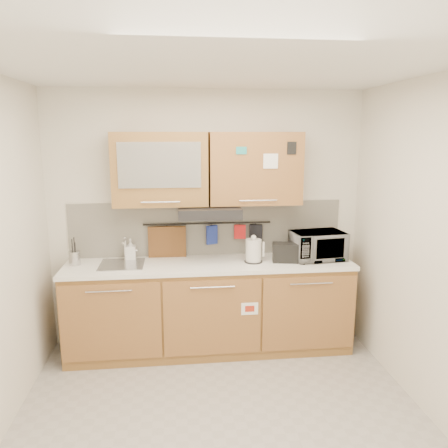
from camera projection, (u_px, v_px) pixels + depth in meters
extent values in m
plane|color=#9E9993|center=(223.00, 423.00, 3.32)|extent=(3.20, 3.20, 0.00)
plane|color=white|center=(223.00, 64.00, 2.80)|extent=(3.20, 3.20, 0.00)
plane|color=silver|center=(207.00, 219.00, 4.52)|extent=(3.20, 0.00, 3.20)
plane|color=silver|center=(437.00, 252.00, 3.23)|extent=(0.00, 3.00, 3.00)
cube|color=olive|center=(210.00, 308.00, 4.40)|extent=(2.80, 0.60, 0.88)
cube|color=black|center=(210.00, 344.00, 4.48)|extent=(2.80, 0.54, 0.10)
cube|color=#9D6D38|center=(111.00, 322.00, 3.99)|extent=(0.91, 0.02, 0.74)
cylinder|color=silver|center=(109.00, 291.00, 3.90)|extent=(0.41, 0.01, 0.01)
cube|color=#9D6D38|center=(213.00, 318.00, 4.09)|extent=(0.91, 0.02, 0.74)
cylinder|color=silver|center=(213.00, 287.00, 4.00)|extent=(0.41, 0.01, 0.01)
cube|color=#9D6D38|center=(309.00, 313.00, 4.19)|extent=(0.91, 0.02, 0.74)
cylinder|color=silver|center=(311.00, 284.00, 4.11)|extent=(0.41, 0.01, 0.01)
cube|color=white|center=(210.00, 264.00, 4.30)|extent=(2.82, 0.62, 0.04)
cube|color=silver|center=(207.00, 228.00, 4.53)|extent=(2.80, 0.02, 0.56)
cube|color=olive|center=(160.00, 169.00, 4.19)|extent=(0.90, 0.35, 0.70)
cube|color=silver|center=(160.00, 165.00, 4.00)|extent=(0.76, 0.02, 0.42)
cube|color=#9D6D38|center=(255.00, 168.00, 4.29)|extent=(0.90, 0.35, 0.70)
cube|color=white|center=(271.00, 161.00, 4.11)|extent=(0.14, 0.00, 0.14)
cube|color=black|center=(209.00, 211.00, 4.25)|extent=(0.60, 0.46, 0.10)
cube|color=silver|center=(122.00, 266.00, 4.21)|extent=(0.42, 0.40, 0.03)
cylinder|color=silver|center=(125.00, 249.00, 4.34)|extent=(0.03, 0.03, 0.24)
cylinder|color=silver|center=(124.00, 241.00, 4.25)|extent=(0.02, 0.18, 0.02)
cylinder|color=black|center=(207.00, 223.00, 4.48)|extent=(1.30, 0.02, 0.02)
cylinder|color=#AFAFB3|center=(75.00, 258.00, 4.21)|extent=(0.13, 0.13, 0.14)
cylinder|color=black|center=(73.00, 252.00, 4.20)|extent=(0.01, 0.01, 0.25)
cylinder|color=black|center=(76.00, 254.00, 4.18)|extent=(0.01, 0.01, 0.23)
cylinder|color=black|center=(75.00, 251.00, 4.21)|extent=(0.01, 0.01, 0.27)
cylinder|color=black|center=(73.00, 255.00, 4.18)|extent=(0.01, 0.01, 0.20)
cylinder|color=silver|center=(253.00, 251.00, 4.29)|extent=(0.17, 0.17, 0.23)
sphere|color=silver|center=(254.00, 237.00, 4.26)|extent=(0.05, 0.05, 0.05)
cube|color=silver|center=(263.00, 249.00, 4.31)|extent=(0.02, 0.03, 0.15)
cylinder|color=black|center=(253.00, 261.00, 4.31)|extent=(0.18, 0.18, 0.01)
cube|color=black|center=(285.00, 252.00, 4.31)|extent=(0.27, 0.19, 0.19)
cube|color=black|center=(281.00, 244.00, 4.29)|extent=(0.09, 0.12, 0.01)
cube|color=black|center=(290.00, 244.00, 4.29)|extent=(0.09, 0.12, 0.01)
imported|color=#999999|center=(318.00, 246.00, 4.38)|extent=(0.55, 0.41, 0.28)
imported|color=#999999|center=(131.00, 249.00, 4.37)|extent=(0.10, 0.10, 0.21)
cube|color=brown|center=(167.00, 249.00, 4.47)|extent=(0.38, 0.03, 0.47)
cube|color=#213398|center=(212.00, 235.00, 4.49)|extent=(0.12, 0.07, 0.19)
cube|color=black|center=(256.00, 234.00, 4.54)|extent=(0.14, 0.08, 0.21)
cube|color=red|center=(240.00, 232.00, 4.52)|extent=(0.12, 0.03, 0.15)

